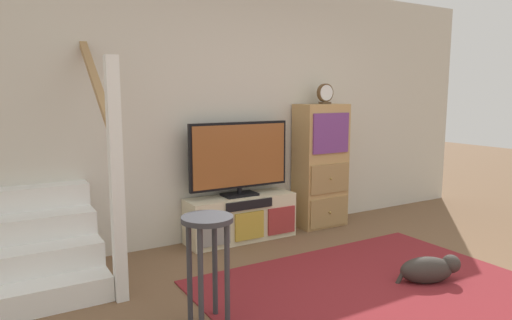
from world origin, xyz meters
TOP-DOWN VIEW (x-y plane):
  - back_wall at (0.00, 2.46)m, footprint 6.40×0.12m
  - area_rug at (0.00, 0.60)m, footprint 2.60×1.80m
  - media_console at (-0.30, 2.19)m, footprint 1.17×0.38m
  - television at (-0.30, 2.22)m, footprint 1.11×0.22m
  - side_cabinet at (0.76, 2.20)m, footprint 0.58×0.38m
  - desk_clock at (0.79, 2.19)m, footprint 0.20×0.08m
  - staircase at (-2.24, 2.20)m, footprint 1.00×1.36m
  - bar_stool_near at (-1.34, 0.74)m, footprint 0.34×0.34m
  - dog at (0.50, 0.44)m, footprint 0.51×0.36m

SIDE VIEW (x-z plane):
  - area_rug at x=0.00m, z-range 0.00..0.01m
  - dog at x=0.50m, z-range 0.00..0.23m
  - media_console at x=-0.30m, z-range 0.00..0.47m
  - staircase at x=-2.24m, z-range -0.73..1.47m
  - bar_stool_near at x=-1.34m, z-range 0.18..0.92m
  - side_cabinet at x=0.76m, z-range 0.00..1.41m
  - television at x=-0.30m, z-range 0.50..1.27m
  - back_wall at x=0.00m, z-range 0.00..2.70m
  - desk_clock at x=0.79m, z-range 1.41..1.64m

